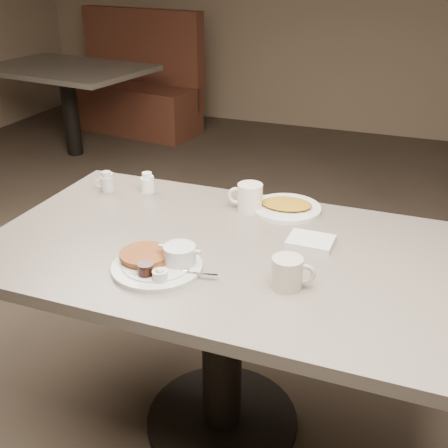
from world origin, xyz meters
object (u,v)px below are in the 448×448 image
(coffee_mug_far, at_px, (249,197))
(creamer_right, at_px, (147,183))
(booth_back_left, at_px, (129,89))
(main_plate, at_px, (160,262))
(creamer_left, at_px, (107,182))
(hash_plate, at_px, (286,207))
(diner_table, at_px, (222,292))
(coffee_mug_near, at_px, (288,272))

(coffee_mug_far, height_order, creamer_right, coffee_mug_far)
(coffee_mug_far, distance_m, booth_back_left, 3.69)
(booth_back_left, bearing_deg, main_plate, -58.63)
(creamer_left, bearing_deg, creamer_right, 17.76)
(coffee_mug_far, relative_size, booth_back_left, 0.08)
(coffee_mug_far, height_order, hash_plate, coffee_mug_far)
(diner_table, distance_m, booth_back_left, 3.92)
(creamer_right, relative_size, booth_back_left, 0.05)
(diner_table, bearing_deg, coffee_mug_far, 91.83)
(main_plate, bearing_deg, creamer_right, 121.42)
(coffee_mug_near, distance_m, hash_plate, 0.52)
(coffee_mug_far, relative_size, creamer_left, 1.65)
(main_plate, xyz_separation_m, creamer_right, (-0.31, 0.51, 0.01))
(creamer_left, bearing_deg, coffee_mug_near, -26.67)
(coffee_mug_near, bearing_deg, creamer_right, 145.65)
(coffee_mug_far, xyz_separation_m, creamer_right, (-0.42, 0.02, -0.01))
(coffee_mug_far, distance_m, creamer_left, 0.57)
(diner_table, height_order, coffee_mug_near, coffee_mug_near)
(main_plate, height_order, coffee_mug_far, coffee_mug_far)
(creamer_right, distance_m, booth_back_left, 3.44)
(creamer_left, height_order, hash_plate, creamer_left)
(main_plate, bearing_deg, booth_back_left, 121.37)
(main_plate, relative_size, booth_back_left, 0.19)
(coffee_mug_near, bearing_deg, booth_back_left, 126.04)
(booth_back_left, bearing_deg, diner_table, -55.66)
(coffee_mug_near, relative_size, creamer_left, 1.63)
(diner_table, distance_m, creamer_right, 0.57)
(creamer_right, bearing_deg, diner_table, -36.12)
(main_plate, bearing_deg, coffee_mug_near, 5.58)
(creamer_left, height_order, booth_back_left, booth_back_left)
(diner_table, bearing_deg, hash_plate, 70.98)
(creamer_right, xyz_separation_m, booth_back_left, (-1.78, 2.92, -0.38))
(diner_table, height_order, creamer_left, creamer_left)
(coffee_mug_near, bearing_deg, creamer_left, 153.33)
(booth_back_left, bearing_deg, coffee_mug_near, -53.96)
(main_plate, bearing_deg, hash_plate, 65.91)
(diner_table, relative_size, coffee_mug_far, 11.35)
(diner_table, xyz_separation_m, main_plate, (-0.12, -0.19, 0.19))
(diner_table, xyz_separation_m, booth_back_left, (-2.21, 3.23, -0.17))
(hash_plate, bearing_deg, creamer_right, -177.13)
(main_plate, distance_m, creamer_left, 0.65)
(coffee_mug_far, xyz_separation_m, hash_plate, (0.13, 0.05, -0.04))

